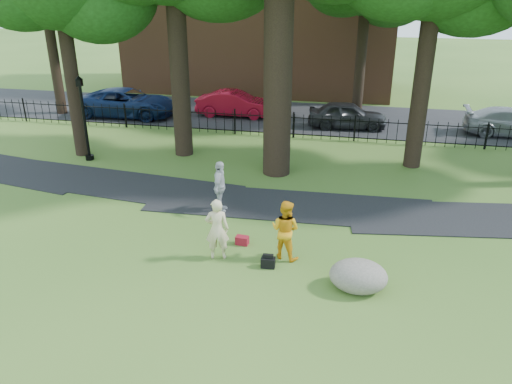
% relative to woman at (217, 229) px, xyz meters
% --- Properties ---
extents(ground, '(120.00, 120.00, 0.00)m').
position_rel_woman_xyz_m(ground, '(0.50, 0.00, -0.91)').
color(ground, '#375B1F').
rests_on(ground, ground).
extents(footpath, '(36.07, 3.85, 0.03)m').
position_rel_woman_xyz_m(footpath, '(1.50, 3.90, -0.91)').
color(footpath, black).
rests_on(footpath, ground).
extents(street, '(80.00, 7.00, 0.02)m').
position_rel_woman_xyz_m(street, '(0.50, 16.00, -0.91)').
color(street, black).
rests_on(street, ground).
extents(iron_fence, '(44.00, 0.04, 1.20)m').
position_rel_woman_xyz_m(iron_fence, '(0.50, 12.00, -0.31)').
color(iron_fence, black).
rests_on(iron_fence, ground).
extents(woman, '(0.75, 0.57, 1.82)m').
position_rel_woman_xyz_m(woman, '(0.00, 0.00, 0.00)').
color(woman, beige).
rests_on(woman, ground).
extents(man, '(1.02, 0.91, 1.75)m').
position_rel_woman_xyz_m(man, '(1.86, 0.43, -0.03)').
color(man, orange).
rests_on(man, ground).
extents(pedestrian, '(0.49, 1.07, 1.80)m').
position_rel_woman_xyz_m(pedestrian, '(-0.76, 3.00, -0.01)').
color(pedestrian, '#B4B4B9').
rests_on(pedestrian, ground).
extents(boulder, '(1.58, 1.25, 0.87)m').
position_rel_woman_xyz_m(boulder, '(3.95, -0.76, -0.48)').
color(boulder, '#686456').
rests_on(boulder, ground).
extents(lamppost, '(0.36, 0.36, 3.67)m').
position_rel_woman_xyz_m(lamppost, '(-7.81, 6.90, 0.89)').
color(lamppost, black).
rests_on(lamppost, ground).
extents(backpack, '(0.40, 0.26, 0.29)m').
position_rel_woman_xyz_m(backpack, '(1.50, -0.21, -0.77)').
color(backpack, black).
rests_on(backpack, ground).
extents(red_bag, '(0.40, 0.27, 0.26)m').
position_rel_woman_xyz_m(red_bag, '(0.50, 0.90, -0.78)').
color(red_bag, maroon).
rests_on(red_bag, ground).
extents(red_sedan, '(4.40, 1.54, 1.45)m').
position_rel_woman_xyz_m(red_sedan, '(-3.35, 15.46, -0.19)').
color(red_sedan, maroon).
rests_on(red_sedan, ground).
extents(navy_van, '(5.70, 2.71, 1.57)m').
position_rel_woman_xyz_m(navy_van, '(-9.43, 14.21, -0.13)').
color(navy_van, '#0C1A3D').
rests_on(navy_van, ground).
extents(grey_car, '(4.21, 1.94, 1.40)m').
position_rel_woman_xyz_m(grey_car, '(3.05, 14.31, -0.21)').
color(grey_car, black).
rests_on(grey_car, ground).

